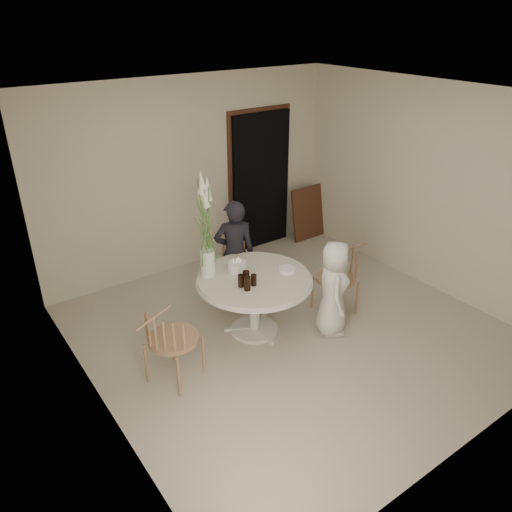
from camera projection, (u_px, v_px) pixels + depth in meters
ground at (290, 330)px, 5.96m from camera, size 4.50×4.50×0.00m
room_shell at (295, 203)px, 5.24m from camera, size 4.50×4.50×4.50m
doorway at (261, 182)px, 7.68m from camera, size 1.00×0.10×2.10m
door_trim at (259, 177)px, 7.69m from camera, size 1.12×0.03×2.22m
table at (254, 286)px, 5.69m from camera, size 1.33×1.33×0.73m
picture_frame at (308, 213)px, 8.21m from camera, size 0.65×0.21×0.85m
chair_far at (234, 258)px, 6.54m from camera, size 0.52×0.54×0.79m
chair_right at (344, 270)px, 6.17m from camera, size 0.54×0.50×0.86m
chair_left at (165, 337)px, 4.86m from camera, size 0.65×0.63×0.90m
girl at (235, 253)px, 6.25m from camera, size 0.60×0.52×1.40m
boy at (333, 288)px, 5.71m from camera, size 0.63×0.68×1.16m
birthday_cake at (237, 266)px, 5.76m from camera, size 0.22×0.22×0.16m
cola_tumbler_a at (254, 280)px, 5.44m from camera, size 0.08×0.08×0.13m
cola_tumbler_b at (247, 284)px, 5.35m from camera, size 0.08×0.08×0.16m
cola_tumbler_c at (241, 281)px, 5.42m from camera, size 0.08×0.08×0.14m
cola_tumbler_d at (246, 278)px, 5.45m from camera, size 0.09×0.09×0.16m
plate_stack at (287, 270)px, 5.75m from camera, size 0.23×0.23×0.05m
flower_vase at (206, 228)px, 5.42m from camera, size 0.17×0.17×1.24m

